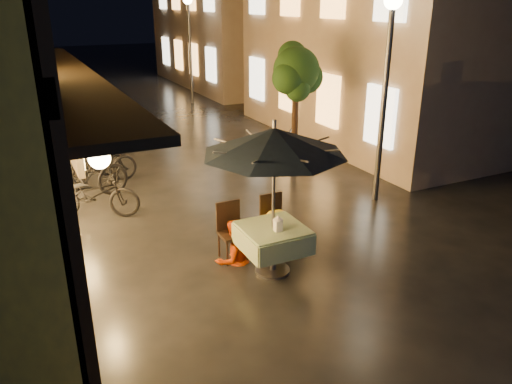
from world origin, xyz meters
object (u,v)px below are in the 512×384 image
person_orange (233,222)px  bicycle_0 (94,194)px  table_lantern (278,223)px  cafe_table (273,238)px  person_yellow (277,212)px  streetlamp_near (388,62)px  patio_umbrella (274,141)px

person_orange → bicycle_0: 3.37m
table_lantern → person_orange: person_orange is taller
cafe_table → person_yellow: person_yellow is taller
streetlamp_near → bicycle_0: (-5.61, 1.72, -2.44)m
patio_umbrella → bicycle_0: (-2.17, 3.46, -1.67)m
cafe_table → table_lantern: bearing=-90.0°
patio_umbrella → table_lantern: 1.24m
patio_umbrella → person_orange: patio_umbrella is taller
person_yellow → person_orange: bearing=-24.0°
patio_umbrella → table_lantern: patio_umbrella is taller
streetlamp_near → person_yellow: streetlamp_near is taller
streetlamp_near → bicycle_0: streetlamp_near is taller
patio_umbrella → person_orange: 1.61m
cafe_table → person_orange: bearing=125.1°
cafe_table → person_orange: (-0.42, 0.59, 0.12)m
streetlamp_near → person_yellow: 3.96m
streetlamp_near → person_orange: (-3.85, -1.15, -2.21)m
table_lantern → person_orange: size_ratio=0.18×
cafe_table → person_orange: person_orange is taller
patio_umbrella → person_yellow: size_ratio=1.63×
cafe_table → person_orange: 0.73m
bicycle_0 → person_yellow: bearing=-114.3°
person_yellow → bicycle_0: size_ratio=0.83×
cafe_table → streetlamp_near: bearing=26.9°
patio_umbrella → bicycle_0: 4.41m
patio_umbrella → person_orange: (-0.42, 0.59, -1.44)m
person_yellow → patio_umbrella: bearing=36.6°
streetlamp_near → person_orange: 4.59m
person_yellow → streetlamp_near: bearing=-177.6°
table_lantern → person_orange: bearing=119.1°
streetlamp_near → patio_umbrella: streetlamp_near is taller
bicycle_0 → cafe_table: bearing=-122.9°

